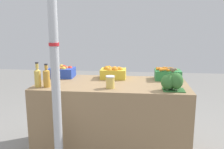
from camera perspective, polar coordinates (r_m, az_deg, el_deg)
market_table at (r=3.04m, az=0.00°, el=-9.76°), size 1.74×0.82×0.85m
support_pole at (r=2.34m, az=-13.11°, el=6.21°), size 0.09×0.09×2.66m
apple_crate at (r=3.26m, az=-11.45°, el=0.69°), size 0.31×0.23×0.15m
orange_crate at (r=3.13m, az=0.25°, el=0.49°), size 0.31×0.23×0.16m
carrot_crate at (r=3.14m, az=12.60°, el=0.07°), size 0.31×0.26×0.16m
broccoli_pile at (r=2.65m, az=13.59°, el=-1.60°), size 0.24×0.18×0.19m
juice_bottle_golden at (r=2.83m, az=-16.64°, el=-0.51°), size 0.07×0.07×0.27m
juice_bottle_amber at (r=2.79m, az=-14.73°, el=-0.63°), size 0.07×0.07×0.26m
pickle_jar at (r=2.66m, az=-0.41°, el=-1.73°), size 0.10×0.10×0.13m
sparrow_bird at (r=2.63m, az=13.73°, el=1.10°), size 0.09×0.12×0.05m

